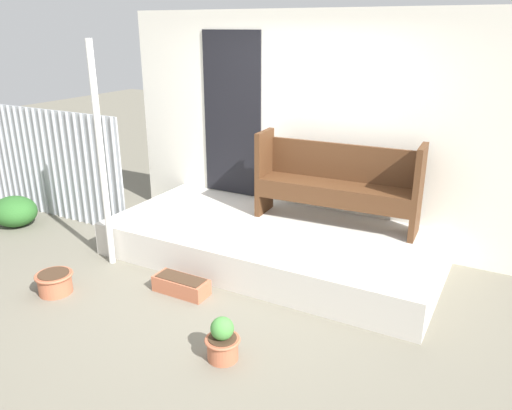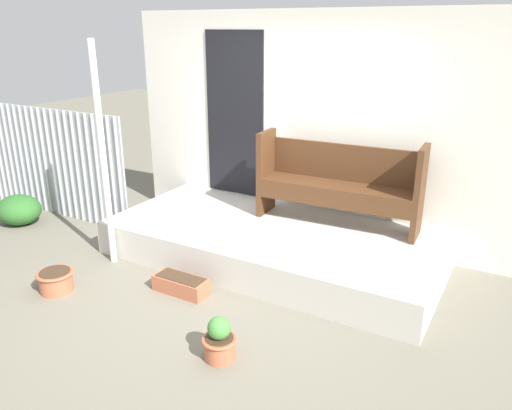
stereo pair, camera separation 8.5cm
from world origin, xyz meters
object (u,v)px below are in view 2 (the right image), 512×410
Objects in this scene: support_post at (103,158)px; shrub_by_fence at (19,210)px; planter_box_rect at (181,284)px; flower_pot_middle at (219,341)px; flower_pot_left at (56,280)px; bench at (339,180)px.

support_post reaches higher than shrub_by_fence.
planter_box_rect is 2.92m from shrub_by_fence.
flower_pot_middle is at bearing -15.38° from shrub_by_fence.
flower_pot_left is 1.95m from flower_pot_middle.
shrub_by_fence is at bearing 152.53° from flower_pot_left.
bench is 3.05× the size of shrub_by_fence.
bench is at bearing 46.45° from flower_pot_left.
shrub_by_fence is (-3.86, -1.18, -0.68)m from bench.
flower_pot_left is 2.07m from shrub_by_fence.
planter_box_rect is at bearing 143.18° from flower_pot_middle.
support_post is 3.98× the size of shrub_by_fence.
flower_pot_left is 0.61× the size of shrub_by_fence.
support_post is at bearing -148.61° from bench.
support_post is 1.30× the size of bench.
shrub_by_fence reaches higher than flower_pot_middle.
shrub_by_fence is (-1.83, 0.95, 0.08)m from flower_pot_left.
flower_pot_middle is at bearing -2.59° from flower_pot_left.
bench is at bearing 88.06° from flower_pot_middle.
flower_pot_middle is (1.95, -0.09, 0.04)m from flower_pot_left.
bench is 3.25× the size of planter_box_rect.
shrub_by_fence is (-2.90, 0.38, 0.11)m from planter_box_rect.
flower_pot_middle is at bearing -94.97° from bench.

